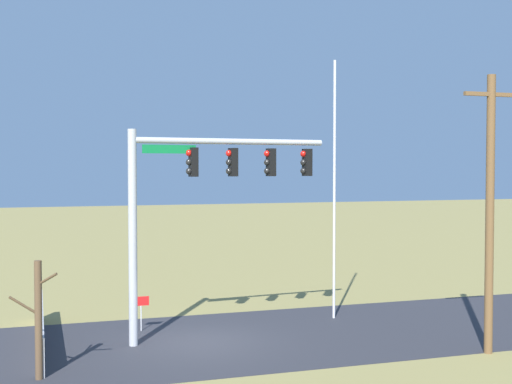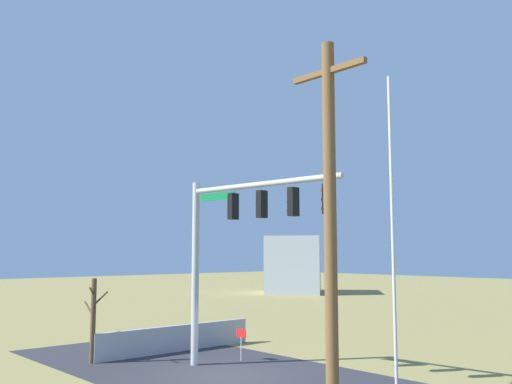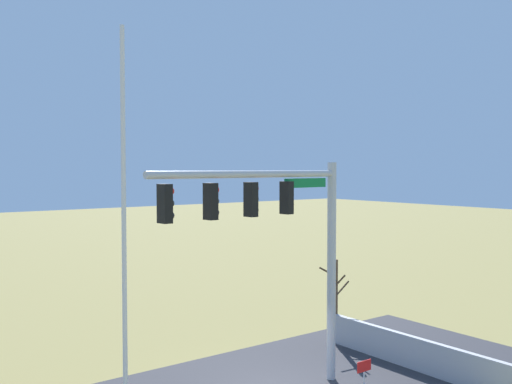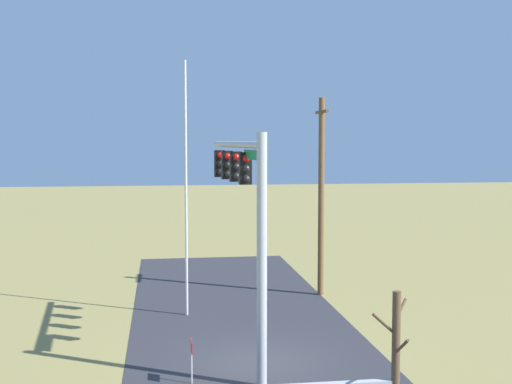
{
  "view_description": "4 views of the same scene",
  "coord_description": "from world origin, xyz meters",
  "px_view_note": "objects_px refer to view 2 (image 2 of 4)",
  "views": [
    {
      "loc": [
        5.1,
        21.77,
        5.77
      ],
      "look_at": [
        -2.08,
        -0.7,
        4.89
      ],
      "focal_mm": 48.06,
      "sensor_mm": 36.0,
      "label": 1
    },
    {
      "loc": [
        -15.43,
        12.66,
        4.22
      ],
      "look_at": [
        -1.39,
        -0.07,
        6.29
      ],
      "focal_mm": 39.24,
      "sensor_mm": 36.0,
      "label": 2
    },
    {
      "loc": [
        -10.55,
        -13.18,
        6.77
      ],
      "look_at": [
        -1.0,
        -0.47,
        6.11
      ],
      "focal_mm": 40.04,
      "sensor_mm": 36.0,
      "label": 3
    },
    {
      "loc": [
        19.59,
        -2.88,
        6.73
      ],
      "look_at": [
        -1.36,
        0.17,
        5.08
      ],
      "focal_mm": 46.3,
      "sensor_mm": 36.0,
      "label": 4
    }
  ],
  "objects_px": {
    "distant_building": "(294,265)",
    "open_sign": "(241,337)",
    "signal_mast": "(236,230)",
    "utility_pole": "(330,242)",
    "bare_tree": "(93,319)",
    "flagpole": "(393,231)"
  },
  "relations": [
    {
      "from": "open_sign",
      "to": "utility_pole",
      "type": "bearing_deg",
      "value": 148.2
    },
    {
      "from": "open_sign",
      "to": "distant_building",
      "type": "distance_m",
      "value": 37.82
    },
    {
      "from": "utility_pole",
      "to": "distant_building",
      "type": "height_order",
      "value": "utility_pole"
    },
    {
      "from": "signal_mast",
      "to": "utility_pole",
      "type": "bearing_deg",
      "value": 151.65
    },
    {
      "from": "bare_tree",
      "to": "signal_mast",
      "type": "bearing_deg",
      "value": -150.01
    },
    {
      "from": "bare_tree",
      "to": "open_sign",
      "type": "relative_size",
      "value": 2.65
    },
    {
      "from": "flagpole",
      "to": "distant_building",
      "type": "height_order",
      "value": "flagpole"
    },
    {
      "from": "utility_pole",
      "to": "bare_tree",
      "type": "height_order",
      "value": "utility_pole"
    },
    {
      "from": "bare_tree",
      "to": "open_sign",
      "type": "height_order",
      "value": "bare_tree"
    },
    {
      "from": "signal_mast",
      "to": "flagpole",
      "type": "xyz_separation_m",
      "value": [
        -5.62,
        -1.52,
        -0.16
      ]
    },
    {
      "from": "distant_building",
      "to": "open_sign",
      "type": "bearing_deg",
      "value": -179.9
    },
    {
      "from": "flagpole",
      "to": "open_sign",
      "type": "xyz_separation_m",
      "value": [
        7.28,
        -0.16,
        -3.97
      ]
    },
    {
      "from": "bare_tree",
      "to": "open_sign",
      "type": "bearing_deg",
      "value": -126.56
    },
    {
      "from": "open_sign",
      "to": "distant_building",
      "type": "bearing_deg",
      "value": -49.2
    },
    {
      "from": "flagpole",
      "to": "distant_building",
      "type": "distance_m",
      "value": 43.03
    },
    {
      "from": "utility_pole",
      "to": "bare_tree",
      "type": "relative_size",
      "value": 2.65
    },
    {
      "from": "flagpole",
      "to": "bare_tree",
      "type": "bearing_deg",
      "value": 22.59
    },
    {
      "from": "flagpole",
      "to": "bare_tree",
      "type": "relative_size",
      "value": 3.01
    },
    {
      "from": "flagpole",
      "to": "utility_pole",
      "type": "bearing_deg",
      "value": 113.18
    },
    {
      "from": "utility_pole",
      "to": "distant_building",
      "type": "distance_m",
      "value": 48.93
    },
    {
      "from": "open_sign",
      "to": "distant_building",
      "type": "height_order",
      "value": "distant_building"
    },
    {
      "from": "flagpole",
      "to": "utility_pole",
      "type": "height_order",
      "value": "flagpole"
    }
  ]
}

